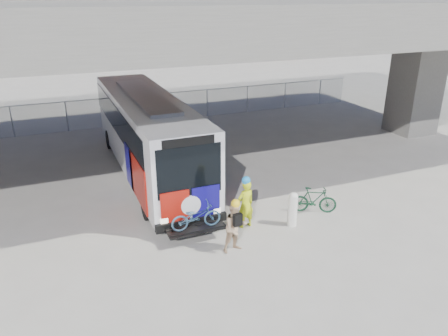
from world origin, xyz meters
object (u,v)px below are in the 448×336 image
cyclist_hivis (246,203)px  cyclist_tan (235,227)px  bike_parked (314,200)px  bus (147,129)px  bollard (293,208)px

cyclist_hivis → cyclist_tan: size_ratio=1.06×
cyclist_hivis → bike_parked: cyclist_hivis is taller
bike_parked → cyclist_tan: bearing=137.8°
bus → cyclist_hivis: bearing=-73.0°
bollard → bike_parked: bollard is taller
bollard → cyclist_hivis: 1.71m
cyclist_tan → bollard: bearing=9.0°
cyclist_tan → bike_parked: cyclist_tan is taller
bus → bike_parked: 8.11m
bollard → cyclist_tan: bearing=-163.8°
cyclist_hivis → cyclist_tan: (-0.98, -1.30, -0.07)m
bollard → cyclist_tan: (-2.57, -0.75, 0.18)m
bus → bollard: bearing=-62.8°
bus → cyclist_hivis: size_ratio=6.62×
bollard → bike_parked: 1.41m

